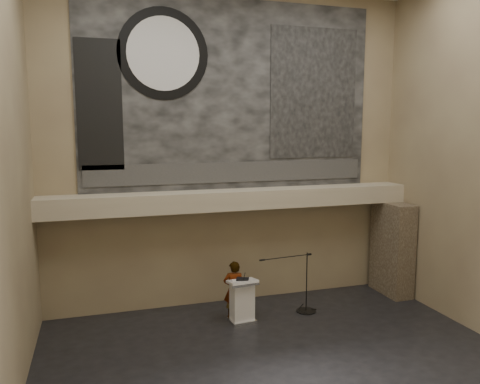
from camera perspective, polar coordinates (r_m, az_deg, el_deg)
name	(u,v)px	position (r m, az deg, el deg)	size (l,w,h in m)	color
floor	(286,368)	(10.22, 5.68, -20.59)	(10.00, 10.00, 0.00)	black
wall_back	(231,150)	(12.77, -1.07, 5.15)	(10.00, 0.02, 8.50)	#7B684E
wall_front	(433,184)	(5.57, 22.50, 0.91)	(10.00, 0.02, 8.50)	#7B684E
wall_left	(1,166)	(8.40, -27.16, 2.81)	(0.02, 8.00, 8.50)	#7B684E
soffit	(236,199)	(12.52, -0.54, -0.89)	(10.00, 0.80, 0.50)	tan
sprinkler_left	(177,213)	(12.16, -7.72, -2.57)	(0.04, 0.04, 0.06)	#B2893D
sprinkler_right	(301,206)	(13.18, 7.46, -1.74)	(0.04, 0.04, 0.06)	#B2893D
banner	(231,96)	(12.75, -1.05, 11.67)	(8.00, 0.05, 5.00)	black
banner_text_strip	(232,172)	(12.74, -0.97, 2.44)	(7.76, 0.02, 0.55)	#2F2F2F
banner_clock_rim	(163,54)	(12.44, -9.33, 16.29)	(2.30, 2.30, 0.02)	black
banner_clock_face	(163,54)	(12.42, -9.32, 16.31)	(1.84, 1.84, 0.02)	silver
banner_building_print	(314,94)	(13.58, 8.98, 11.77)	(2.60, 0.02, 3.60)	black
banner_brick_print	(99,105)	(12.19, -16.77, 10.09)	(1.10, 0.02, 3.20)	black
stone_pier	(392,248)	(14.47, 18.05, -6.54)	(0.60, 1.40, 2.70)	#44382A
lectern	(242,301)	(12.00, 0.26, -13.15)	(0.74, 0.56, 1.13)	silver
binder	(243,279)	(11.81, 0.31, -10.59)	(0.30, 0.24, 0.04)	black
papers	(237,281)	(11.73, -0.40, -10.80)	(0.21, 0.29, 0.01)	silver
speaker_person	(234,290)	(12.20, -0.74, -11.82)	(0.55, 0.36, 1.50)	white
mic_stand	(304,302)	(12.85, 7.86, -13.18)	(1.63, 0.52, 1.61)	black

